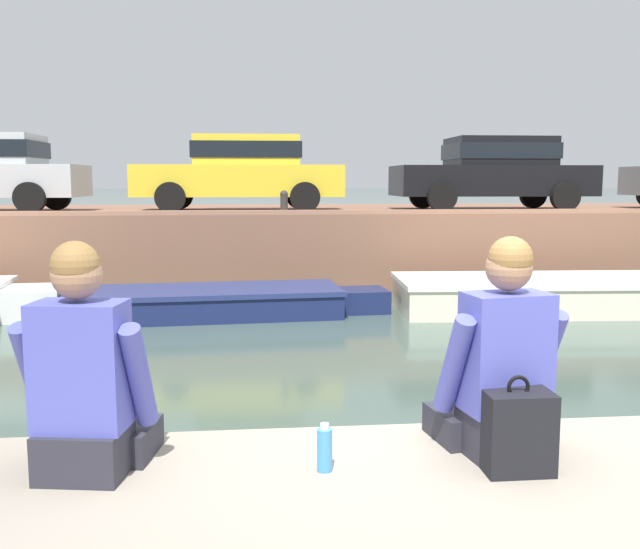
# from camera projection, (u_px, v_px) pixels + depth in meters

# --- Properties ---
(ground_plane) EXTENTS (400.00, 400.00, 0.00)m
(ground_plane) POSITION_uv_depth(u_px,v_px,m) (334.00, 365.00, 8.51)
(ground_plane) COLOR #42564C
(far_quay_wall) EXTENTS (60.00, 6.00, 1.56)m
(far_quay_wall) POSITION_uv_depth(u_px,v_px,m) (293.00, 243.00, 16.20)
(far_quay_wall) COLOR brown
(far_quay_wall) RESTS_ON ground
(far_wall_coping) EXTENTS (60.00, 0.24, 0.08)m
(far_wall_coping) POSITION_uv_depth(u_px,v_px,m) (302.00, 212.00, 13.25)
(far_wall_coping) COLOR #9F6C52
(far_wall_coping) RESTS_ON far_quay_wall
(boat_moored_central_navy) EXTENTS (5.24, 1.85, 0.46)m
(boat_moored_central_navy) POSITION_uv_depth(u_px,v_px,m) (219.00, 302.00, 11.57)
(boat_moored_central_navy) COLOR navy
(boat_moored_central_navy) RESTS_ON ground
(boat_moored_east_cream) EXTENTS (6.65, 2.19, 0.57)m
(boat_moored_east_cream) POSITION_uv_depth(u_px,v_px,m) (577.00, 294.00, 12.03)
(boat_moored_east_cream) COLOR silver
(boat_moored_east_cream) RESTS_ON ground
(car_left_inner_yellow) EXTENTS (4.26, 1.94, 1.54)m
(car_left_inner_yellow) POSITION_uv_depth(u_px,v_px,m) (242.00, 170.00, 14.79)
(car_left_inner_yellow) COLOR yellow
(car_left_inner_yellow) RESTS_ON far_quay_wall
(car_centre_black) EXTENTS (4.20, 1.97, 1.54)m
(car_centre_black) POSITION_uv_depth(u_px,v_px,m) (494.00, 170.00, 15.33)
(car_centre_black) COLOR black
(car_centre_black) RESTS_ON far_quay_wall
(mooring_bollard_mid) EXTENTS (0.15, 0.15, 0.45)m
(mooring_bollard_mid) POSITION_uv_depth(u_px,v_px,m) (284.00, 201.00, 13.32)
(mooring_bollard_mid) COLOR #2D2B28
(mooring_bollard_mid) RESTS_ON far_quay_wall
(person_seated_left) EXTENTS (0.57, 0.58, 0.97)m
(person_seated_left) POSITION_uv_depth(u_px,v_px,m) (86.00, 384.00, 2.91)
(person_seated_left) COLOR #282833
(person_seated_left) RESTS_ON near_quay
(person_seated_right) EXTENTS (0.57, 0.58, 0.97)m
(person_seated_right) POSITION_uv_depth(u_px,v_px,m) (500.00, 370.00, 3.14)
(person_seated_right) COLOR #282833
(person_seated_right) RESTS_ON near_quay
(bottle_drink) EXTENTS (0.06, 0.06, 0.20)m
(bottle_drink) POSITION_uv_depth(u_px,v_px,m) (325.00, 449.00, 2.95)
(bottle_drink) COLOR #3F8CCC
(bottle_drink) RESTS_ON near_quay
(backpack_on_ledge) EXTENTS (0.28, 0.24, 0.41)m
(backpack_on_ledge) POSITION_uv_depth(u_px,v_px,m) (516.00, 431.00, 2.95)
(backpack_on_ledge) COLOR black
(backpack_on_ledge) RESTS_ON near_quay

